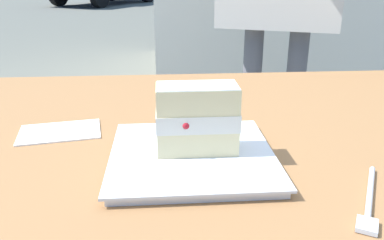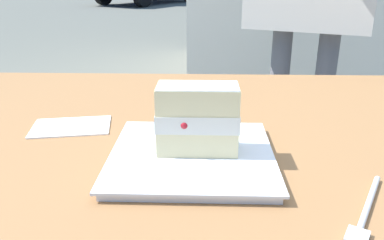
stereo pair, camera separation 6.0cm
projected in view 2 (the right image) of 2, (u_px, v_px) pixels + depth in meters
patio_table at (189, 172)px, 0.82m from camera, size 1.38×0.77×0.76m
dessert_plate at (192, 156)px, 0.62m from camera, size 0.26×0.26×0.02m
cake_slice at (198, 119)px, 0.60m from camera, size 0.13×0.07×0.11m
dessert_fork at (366, 212)px, 0.48m from camera, size 0.10×0.16×0.01m
paper_napkin at (71, 127)px, 0.75m from camera, size 0.16×0.12×0.00m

